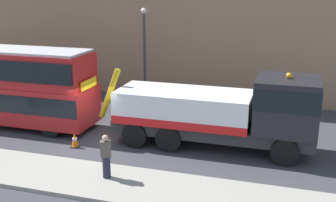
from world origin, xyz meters
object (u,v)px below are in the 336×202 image
object	(u,v)px
pedestrian_bystander	(106,157)
street_lamp	(144,47)
recovery_tow_truck	(222,111)
traffic_cone_near_bus	(75,140)

from	to	relation	value
pedestrian_bystander	street_lamp	size ratio (longest dim) A/B	0.29
recovery_tow_truck	traffic_cone_near_bus	world-z (taller)	recovery_tow_truck
recovery_tow_truck	pedestrian_bystander	bearing A→B (deg)	-128.00
traffic_cone_near_bus	recovery_tow_truck	bearing A→B (deg)	16.68
pedestrian_bystander	street_lamp	bearing A→B (deg)	-13.57
pedestrian_bystander	recovery_tow_truck	bearing A→B (deg)	-64.04
pedestrian_bystander	street_lamp	world-z (taller)	street_lamp
traffic_cone_near_bus	street_lamp	xyz separation A→B (m)	(0.54, 7.89, 3.13)
recovery_tow_truck	traffic_cone_near_bus	size ratio (longest dim) A/B	14.09
pedestrian_bystander	traffic_cone_near_bus	distance (m)	3.92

